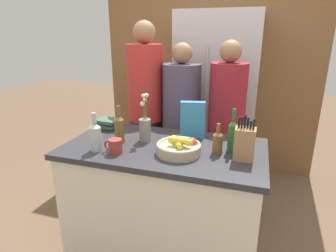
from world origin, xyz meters
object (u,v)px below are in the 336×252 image
Objects in this scene: refrigerator at (216,100)px; person_in_blue at (181,119)px; bottle_oil at (218,142)px; bottle_vinegar at (95,136)px; bottle_wine at (232,135)px; knife_block at (245,143)px; book_stack at (107,124)px; coffee_mug at (115,146)px; person_at_sink at (146,104)px; fruit_bowl at (179,147)px; bottle_water at (119,128)px; cereal_box at (193,120)px; person_in_red_tee at (226,121)px; flower_vase at (145,127)px.

refrigerator is 0.72m from person_in_blue.
bottle_vinegar is (-0.79, -0.21, 0.02)m from bottle_oil.
knife_block is at bearing -50.77° from bottle_wine.
bottle_vinegar is (0.16, -0.44, 0.06)m from book_stack.
person_at_sink is at bearing 99.37° from coffee_mug.
bottle_vinegar is at bearing -163.20° from bottle_wine.
refrigerator is 6.32× the size of bottle_wine.
coffee_mug is at bearing -66.09° from person_at_sink.
fruit_bowl is (-0.02, -1.48, -0.00)m from refrigerator.
coffee_mug is 0.08× the size of person_in_blue.
bottle_vinegar reaches higher than bottle_oil.
bottle_wine is (0.74, 0.26, 0.07)m from coffee_mug.
bottle_wine reaches higher than book_stack.
refrigerator is 1.19× the size of person_in_blue.
fruit_bowl is 0.48m from bottle_water.
refrigerator reaches higher than bottle_water.
refrigerator is 6.79× the size of cereal_box.
book_stack is at bearing 170.67° from bottle_wine.
bottle_vinegar is (-0.56, -0.46, -0.03)m from cereal_box.
person_in_red_tee is (0.21, 0.46, -0.13)m from cereal_box.
knife_block is at bearing -14.91° from bottle_oil.
fruit_bowl is 1.44× the size of bottle_oil.
refrigerator is 1.37m from flower_vase.
knife_block is at bearing -8.93° from flower_vase.
refrigerator is at bearing 69.74° from person_in_blue.
flower_vase is at bearing 26.96° from bottle_water.
coffee_mug reaches higher than book_stack.
bottle_water is at bearing 172.36° from fruit_bowl.
person_in_blue is at bearing 128.77° from bottle_wine.
person_in_red_tee is (0.93, 0.48, -0.03)m from book_stack.
book_stack is 1.05m from person_in_red_tee.
bottle_vinegar is 0.97× the size of bottle_water.
person_at_sink is (0.15, 0.50, 0.06)m from book_stack.
coffee_mug is 0.79m from bottle_wine.
bottle_oil is at bearing 165.09° from knife_block.
bottle_vinegar is 0.89× the size of bottle_wine.
book_stack is (-0.73, -0.02, -0.10)m from cereal_box.
bottle_vinegar is 0.17× the size of person_in_red_tee.
refrigerator is at bearing 105.14° from knife_block.
fruit_bowl is at bearing -156.96° from bottle_wine.
bottle_water is at bearing -68.27° from person_at_sink.
refrigerator reaches higher than flower_vase.
bottle_vinegar is 1.20m from person_in_red_tee.
bottle_vinegar is (-0.55, -0.13, 0.06)m from fruit_bowl.
bottle_vinegar is at bearing -112.48° from person_in_blue.
person_at_sink is (-0.15, 0.94, 0.06)m from coffee_mug.
knife_block is 0.73m from flower_vase.
flower_vase is (-0.30, 0.15, 0.06)m from fruit_bowl.
bottle_vinegar is at bearing -74.72° from person_at_sink.
fruit_bowl is 0.78m from book_stack.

